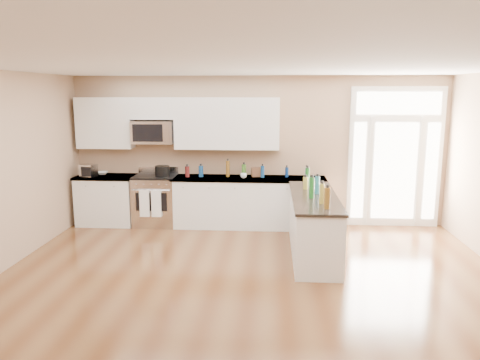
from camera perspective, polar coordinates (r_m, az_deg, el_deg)
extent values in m
plane|color=#593219|center=(5.44, 0.70, -16.66)|extent=(8.00, 8.00, 0.00)
plane|color=tan|center=(8.90, 2.18, 3.58)|extent=(7.00, 0.00, 7.00)
plane|color=white|center=(4.84, 0.77, 14.26)|extent=(8.00, 8.00, 0.00)
cube|color=silver|center=(9.30, -15.90, -2.46)|extent=(1.06, 0.62, 0.90)
cube|color=black|center=(9.40, -15.78, -4.84)|extent=(1.02, 0.52, 0.10)
cube|color=black|center=(9.21, -16.05, 0.39)|extent=(1.10, 0.66, 0.04)
cube|color=silver|center=(8.77, 1.06, -2.84)|extent=(2.81, 0.62, 0.90)
cube|color=black|center=(8.87, 1.05, -5.35)|extent=(2.77, 0.52, 0.10)
cube|color=black|center=(8.67, 1.07, 0.19)|extent=(2.85, 0.66, 0.04)
cube|color=silver|center=(7.38, 8.92, -5.56)|extent=(0.65, 2.28, 0.90)
cube|color=black|center=(7.51, 8.83, -8.49)|extent=(0.61, 2.18, 0.10)
cube|color=black|center=(7.27, 9.03, -2.00)|extent=(0.69, 2.32, 0.04)
cube|color=silver|center=(9.23, -16.13, 6.70)|extent=(1.04, 0.33, 0.95)
cube|color=silver|center=(8.72, -1.60, 6.90)|extent=(1.94, 0.33, 0.95)
cube|color=silver|center=(8.94, -10.55, 8.59)|extent=(0.82, 0.33, 0.40)
cube|color=silver|center=(8.94, -10.51, 5.76)|extent=(0.78, 0.40, 0.42)
cube|color=black|center=(8.75, -11.22, 5.63)|extent=(0.56, 0.01, 0.32)
cube|color=white|center=(9.15, 18.35, 2.61)|extent=(1.70, 0.08, 2.60)
cube|color=white|center=(9.14, 18.33, 1.02)|extent=(0.78, 0.02, 1.80)
cube|color=white|center=(9.00, 14.26, 1.09)|extent=(0.22, 0.02, 1.80)
cube|color=white|center=(9.33, 22.26, 0.94)|extent=(0.22, 0.02, 1.80)
cube|color=white|center=(9.03, 18.80, 8.86)|extent=(1.50, 0.02, 0.40)
cube|color=silver|center=(9.02, -10.23, -2.55)|extent=(0.78, 0.64, 0.92)
cube|color=black|center=(8.93, -10.33, 0.42)|extent=(0.78, 0.60, 0.03)
cube|color=silver|center=(9.20, -9.89, 1.21)|extent=(0.78, 0.04, 0.14)
cube|color=black|center=(8.70, -10.76, -2.65)|extent=(0.58, 0.01, 0.34)
cylinder|color=silver|center=(8.63, -10.86, -1.27)|extent=(0.70, 0.02, 0.02)
cube|color=white|center=(8.71, -11.58, -2.81)|extent=(0.18, 0.02, 0.50)
cube|color=white|center=(8.65, -10.18, -2.85)|extent=(0.18, 0.02, 0.50)
cylinder|color=black|center=(8.83, -9.45, 1.13)|extent=(0.34, 0.34, 0.21)
cube|color=silver|center=(9.16, -17.99, 1.10)|extent=(0.32, 0.29, 0.24)
cube|color=brown|center=(8.77, 2.09, 0.98)|extent=(0.22, 0.18, 0.17)
imported|color=white|center=(9.37, -16.42, 0.82)|extent=(0.24, 0.24, 0.05)
imported|color=white|center=(7.55, 9.02, -1.17)|extent=(0.17, 0.17, 0.05)
imported|color=white|center=(8.59, 0.43, 0.53)|extent=(0.12, 0.12, 0.09)
cylinder|color=#19591E|center=(7.97, 8.22, 0.39)|extent=(0.07, 0.07, 0.30)
cylinder|color=navy|center=(8.66, 2.76, 1.02)|extent=(0.07, 0.07, 0.22)
cylinder|color=brown|center=(6.43, 10.58, -2.20)|extent=(0.08, 0.08, 0.29)
cylinder|color=olive|center=(6.71, 9.96, -1.65)|extent=(0.08, 0.08, 0.29)
cylinder|color=#26727F|center=(7.35, 9.40, -0.62)|extent=(0.07, 0.07, 0.27)
cylinder|color=#591919|center=(8.76, -6.44, 1.03)|extent=(0.08, 0.08, 0.20)
cylinder|color=#B2B2B7|center=(8.59, 8.10, 0.85)|extent=(0.06, 0.06, 0.22)
cylinder|color=navy|center=(8.73, 5.73, 0.95)|extent=(0.06, 0.06, 0.18)
cylinder|color=#3F7226|center=(8.74, 0.48, 1.17)|extent=(0.08, 0.08, 0.23)
cylinder|color=#19591E|center=(7.04, 8.74, -0.93)|extent=(0.07, 0.07, 0.31)
cylinder|color=navy|center=(8.75, -4.78, 1.07)|extent=(0.08, 0.08, 0.21)
cylinder|color=brown|center=(8.73, -1.50, 1.38)|extent=(0.07, 0.07, 0.30)
cylinder|color=olive|center=(7.68, 8.00, -0.38)|extent=(0.08, 0.08, 0.20)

